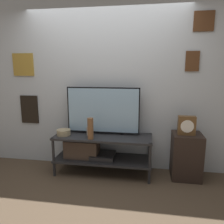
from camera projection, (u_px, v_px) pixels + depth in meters
The scene contains 9 objects.
ground_plane at pixel (99, 182), 3.14m from camera, with size 12.00×12.00×0.00m, color #4C3D2D.
wall_back at pixel (106, 85), 3.45m from camera, with size 6.40×0.08×2.70m.
media_console at pixel (94, 149), 3.37m from camera, with size 1.48×0.51×0.60m.
television at pixel (103, 110), 3.34m from camera, with size 1.12×0.05×0.73m.
vase_wide_bowl at pixel (64, 132), 3.34m from camera, with size 0.21×0.21×0.09m.
vase_tall_ceramic at pixel (90, 129), 3.13m from camera, with size 0.09×0.09×0.31m.
candle_jar at pixel (89, 131), 3.34m from camera, with size 0.09×0.09×0.12m.
side_table at pixel (186, 156), 3.21m from camera, with size 0.42×0.40×0.67m.
mantel_clock at pixel (187, 125), 3.09m from camera, with size 0.24×0.11×0.27m.
Camera 1 is at (0.64, -2.81, 1.61)m, focal length 35.00 mm.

